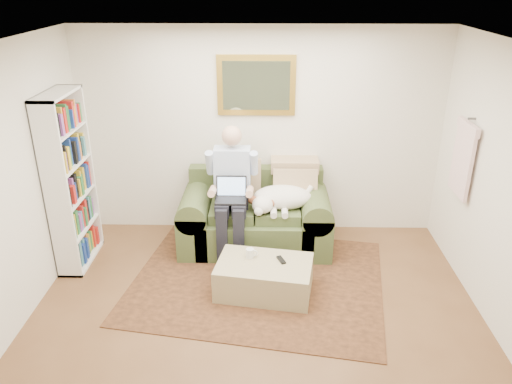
{
  "coord_description": "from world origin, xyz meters",
  "views": [
    {
      "loc": [
        0.1,
        -3.47,
        3.13
      ],
      "look_at": [
        -0.02,
        1.48,
        0.95
      ],
      "focal_mm": 35.0,
      "sensor_mm": 36.0,
      "label": 1
    }
  ],
  "objects_px": {
    "seated_man": "(232,194)",
    "bookshelf": "(70,182)",
    "sleeping_dog": "(283,197)",
    "coffee_mug": "(250,253)",
    "sofa": "(255,222)",
    "laptop": "(231,193)",
    "ottoman": "(264,277)"
  },
  "relations": [
    {
      "from": "seated_man",
      "to": "sleeping_dog",
      "type": "distance_m",
      "value": 0.61
    },
    {
      "from": "seated_man",
      "to": "bookshelf",
      "type": "bearing_deg",
      "value": -172.32
    },
    {
      "from": "sleeping_dog",
      "to": "bookshelf",
      "type": "xyz_separation_m",
      "value": [
        -2.38,
        -0.32,
        0.31
      ]
    },
    {
      "from": "ottoman",
      "to": "coffee_mug",
      "type": "relative_size",
      "value": 9.82
    },
    {
      "from": "sleeping_dog",
      "to": "laptop",
      "type": "bearing_deg",
      "value": -166.36
    },
    {
      "from": "sofa",
      "to": "bookshelf",
      "type": "height_order",
      "value": "bookshelf"
    },
    {
      "from": "bookshelf",
      "to": "coffee_mug",
      "type": "bearing_deg",
      "value": -13.86
    },
    {
      "from": "seated_man",
      "to": "ottoman",
      "type": "xyz_separation_m",
      "value": [
        0.39,
        -0.85,
        -0.59
      ]
    },
    {
      "from": "laptop",
      "to": "bookshelf",
      "type": "height_order",
      "value": "bookshelf"
    },
    {
      "from": "ottoman",
      "to": "coffee_mug",
      "type": "height_order",
      "value": "coffee_mug"
    },
    {
      "from": "seated_man",
      "to": "laptop",
      "type": "height_order",
      "value": "seated_man"
    },
    {
      "from": "bookshelf",
      "to": "sleeping_dog",
      "type": "bearing_deg",
      "value": 7.54
    },
    {
      "from": "seated_man",
      "to": "sleeping_dog",
      "type": "bearing_deg",
      "value": 7.13
    },
    {
      "from": "sleeping_dog",
      "to": "ottoman",
      "type": "xyz_separation_m",
      "value": [
        -0.21,
        -0.93,
        -0.52
      ]
    },
    {
      "from": "sleeping_dog",
      "to": "bookshelf",
      "type": "distance_m",
      "value": 2.42
    },
    {
      "from": "ottoman",
      "to": "bookshelf",
      "type": "distance_m",
      "value": 2.41
    },
    {
      "from": "seated_man",
      "to": "coffee_mug",
      "type": "relative_size",
      "value": 15.28
    },
    {
      "from": "sofa",
      "to": "sleeping_dog",
      "type": "distance_m",
      "value": 0.51
    },
    {
      "from": "laptop",
      "to": "ottoman",
      "type": "xyz_separation_m",
      "value": [
        0.39,
        -0.78,
        -0.62
      ]
    },
    {
      "from": "seated_man",
      "to": "coffee_mug",
      "type": "bearing_deg",
      "value": -72.2
    },
    {
      "from": "laptop",
      "to": "coffee_mug",
      "type": "xyz_separation_m",
      "value": [
        0.24,
        -0.67,
        -0.39
      ]
    },
    {
      "from": "sofa",
      "to": "bookshelf",
      "type": "bearing_deg",
      "value": -168.8
    },
    {
      "from": "sleeping_dog",
      "to": "coffee_mug",
      "type": "bearing_deg",
      "value": -113.89
    },
    {
      "from": "sleeping_dog",
      "to": "bookshelf",
      "type": "relative_size",
      "value": 0.37
    },
    {
      "from": "seated_man",
      "to": "bookshelf",
      "type": "distance_m",
      "value": 1.82
    },
    {
      "from": "sleeping_dog",
      "to": "coffee_mug",
      "type": "height_order",
      "value": "sleeping_dog"
    },
    {
      "from": "sleeping_dog",
      "to": "coffee_mug",
      "type": "distance_m",
      "value": 0.94
    },
    {
      "from": "sofa",
      "to": "ottoman",
      "type": "bearing_deg",
      "value": -83.26
    },
    {
      "from": "ottoman",
      "to": "bookshelf",
      "type": "height_order",
      "value": "bookshelf"
    },
    {
      "from": "coffee_mug",
      "to": "bookshelf",
      "type": "bearing_deg",
      "value": 166.14
    },
    {
      "from": "ottoman",
      "to": "coffee_mug",
      "type": "bearing_deg",
      "value": 144.12
    },
    {
      "from": "sleeping_dog",
      "to": "sofa",
      "type": "bearing_deg",
      "value": 164.26
    }
  ]
}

